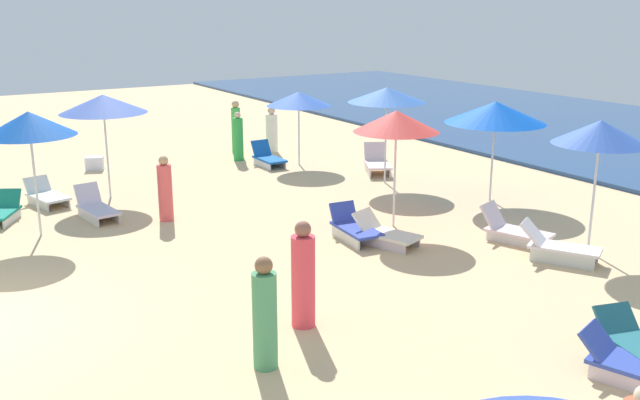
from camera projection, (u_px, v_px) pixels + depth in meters
umbrella_1 at (299, 99)px, 21.69m from camera, size 1.95×1.95×2.24m
lounge_chair_1_0 at (268, 158)px, 22.02m from camera, size 1.33×0.62×0.71m
umbrella_2 at (396, 121)px, 15.55m from camera, size 1.87×1.87×2.61m
lounge_chair_2_0 at (385, 233)px, 14.89m from camera, size 1.52×1.06×0.64m
lounge_chair_2_1 at (354, 228)px, 15.20m from camera, size 1.44×0.74×0.69m
lounge_chair_3_0 at (630, 363)px, 9.54m from camera, size 1.48×1.04×0.63m
lounge_chair_3_1 at (638, 345)px, 10.05m from camera, size 1.55×0.98×0.61m
umbrella_4 at (387, 95)px, 19.41m from camera, size 2.12×2.12×2.63m
lounge_chair_4_0 at (377, 163)px, 21.09m from camera, size 1.53×1.23×0.81m
umbrella_5 at (600, 132)px, 13.88m from camera, size 1.83×1.83×2.67m
lounge_chair_5_0 at (514, 230)px, 15.11m from camera, size 1.59×1.07×0.73m
lounge_chair_5_1 at (559, 247)px, 13.93m from camera, size 1.58×1.24×0.73m
umbrella_6 at (495, 112)px, 17.67m from camera, size 2.47×2.47×2.51m
umbrella_7 at (29, 124)px, 14.86m from camera, size 1.90×1.90×2.69m
lounge_chair_7_0 at (2, 211)px, 16.47m from camera, size 1.36×1.10×0.64m
lounge_chair_7_1 at (96, 208)px, 16.67m from camera, size 1.44×0.74×0.74m
umbrella_8 at (103, 104)px, 17.86m from camera, size 2.16×2.16×2.65m
lounge_chair_8_0 at (46, 196)px, 17.79m from camera, size 1.42×0.92×0.64m
beachgoer_1 at (236, 128)px, 23.68m from camera, size 0.35×0.35×1.75m
beachgoer_2 at (303, 278)px, 11.03m from camera, size 0.48×0.48×1.70m
beachgoer_3 at (265, 316)px, 9.76m from camera, size 0.46×0.46×1.62m
beachgoer_4 at (238, 138)px, 22.65m from camera, size 0.37×0.37×1.54m
beachgoer_5 at (165, 190)px, 16.42m from camera, size 0.37×0.37×1.52m
beachgoer_7 at (272, 132)px, 23.87m from camera, size 0.54×0.54×1.52m
cooler_box_0 at (95, 163)px, 21.49m from camera, size 0.52×0.60×0.40m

